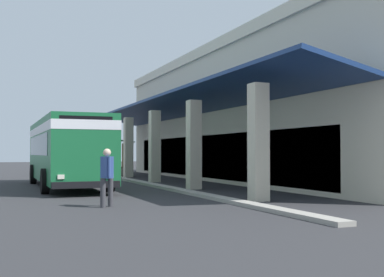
{
  "coord_description": "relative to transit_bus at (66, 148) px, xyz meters",
  "views": [
    {
      "loc": [
        28.32,
        -3.04,
        1.61
      ],
      "look_at": [
        7.58,
        5.39,
        2.27
      ],
      "focal_mm": 45.46,
      "sensor_mm": 36.0,
      "label": 1
    }
  ],
  "objects": [
    {
      "name": "curb_strip",
      "position": [
        -2.17,
        3.98,
        -1.79
      ],
      "size": [
        34.19,
        0.5,
        0.12
      ],
      "primitive_type": "cube",
      "color": "#9E998E",
      "rests_on": "ground"
    },
    {
      "name": "transit_bus",
      "position": [
        0.0,
        0.0,
        0.0
      ],
      "size": [
        11.22,
        2.88,
        3.34
      ],
      "color": "#196638",
      "rests_on": "ground"
    },
    {
      "name": "ground",
      "position": [
        -4.89,
        7.92,
        -1.85
      ],
      "size": [
        120.0,
        120.0,
        0.0
      ],
      "primitive_type": "plane",
      "color": "#2D2D30"
    },
    {
      "name": "pedestrian",
      "position": [
        9.1,
        -0.02,
        -0.87
      ],
      "size": [
        0.7,
        0.44,
        1.74
      ],
      "color": "#38383D",
      "rests_on": "ground"
    },
    {
      "name": "plaza_building",
      "position": [
        -2.17,
        13.6,
        2.03
      ],
      "size": [
        28.79,
        14.73,
        7.77
      ],
      "color": "beige",
      "rests_on": "ground"
    },
    {
      "name": "potted_palm",
      "position": [
        -9.11,
        5.02,
        -1.31
      ],
      "size": [
        1.7,
        1.92,
        2.56
      ],
      "color": "gray",
      "rests_on": "ground"
    }
  ]
}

